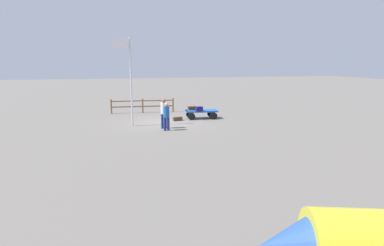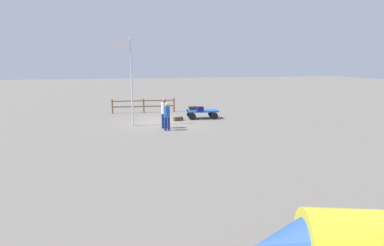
% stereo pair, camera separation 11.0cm
% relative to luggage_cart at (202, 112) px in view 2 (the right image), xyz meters
% --- Properties ---
extents(ground_plane, '(120.00, 120.00, 0.00)m').
position_rel_luggage_cart_xyz_m(ground_plane, '(2.67, 0.76, -0.43)').
color(ground_plane, slate).
extents(luggage_cart, '(2.28, 1.32, 0.59)m').
position_rel_luggage_cart_xyz_m(luggage_cart, '(0.00, 0.00, 0.00)').
color(luggage_cart, blue).
rests_on(luggage_cart, ground).
extents(suitcase_navy, '(0.60, 0.35, 0.25)m').
position_rel_luggage_cart_xyz_m(suitcase_navy, '(0.55, -0.33, 0.27)').
color(suitcase_navy, '#482F1B').
rests_on(suitcase_navy, luggage_cart).
extents(suitcase_dark, '(0.51, 0.38, 0.31)m').
position_rel_luggage_cart_xyz_m(suitcase_dark, '(0.26, 0.36, 0.30)').
color(suitcase_dark, navy).
rests_on(suitcase_dark, luggage_cart).
extents(suitcase_grey, '(0.65, 0.38, 0.25)m').
position_rel_luggage_cart_xyz_m(suitcase_grey, '(1.76, 0.39, -0.31)').
color(suitcase_grey, '#463327').
rests_on(suitcase_grey, ground).
extents(worker_lead, '(0.37, 0.37, 1.60)m').
position_rel_luggage_cart_xyz_m(worker_lead, '(3.04, 3.29, 0.49)').
color(worker_lead, navy).
rests_on(worker_lead, ground).
extents(worker_trailing, '(0.45, 0.45, 1.78)m').
position_rel_luggage_cart_xyz_m(worker_trailing, '(3.08, 2.65, 0.62)').
color(worker_trailing, navy).
rests_on(worker_trailing, ground).
extents(flagpole, '(1.08, 0.10, 5.31)m').
position_rel_luggage_cart_xyz_m(flagpole, '(4.95, 1.42, 2.77)').
color(flagpole, silver).
rests_on(flagpole, ground).
extents(wooden_fence, '(4.85, 0.49, 1.10)m').
position_rel_luggage_cart_xyz_m(wooden_fence, '(3.65, -3.63, 0.21)').
color(wooden_fence, brown).
rests_on(wooden_fence, ground).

